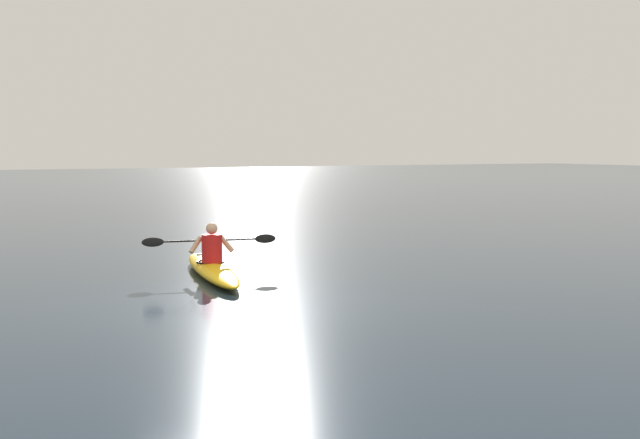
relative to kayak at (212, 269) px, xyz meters
The scene contains 3 objects.
ground_plane 2.74m from the kayak, 76.83° to the left, with size 160.00×160.00×0.00m, color #1E2D3D.
kayak is the anchor object (origin of this frame).
kayaker 0.44m from the kayak, 79.04° to the left, with size 2.45×0.64×0.73m.
Camera 1 is at (4.84, 12.08, 2.38)m, focal length 48.21 mm.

